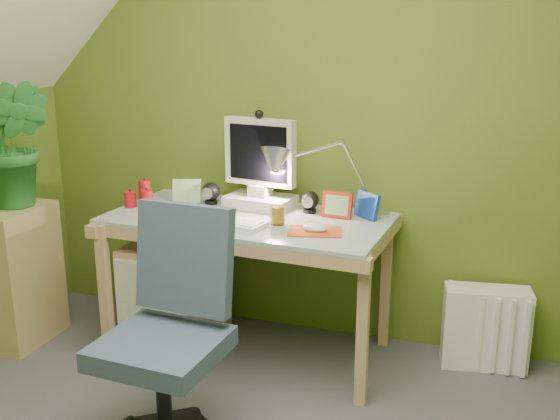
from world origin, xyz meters
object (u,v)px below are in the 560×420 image
(side_ledge, at_px, (18,275))
(potted_plant, at_px, (16,144))
(task_chair, at_px, (161,345))
(monitor, at_px, (260,156))
(radiator, at_px, (485,328))
(desk_lamp, at_px, (347,160))
(desk, at_px, (249,286))

(side_ledge, xyz_separation_m, potted_plant, (0.04, 0.05, 0.69))
(side_ledge, relative_size, task_chair, 0.81)
(monitor, xyz_separation_m, radiator, (1.16, 0.06, -0.80))
(potted_plant, xyz_separation_m, task_chair, (1.15, -0.67, -0.61))
(desk_lamp, distance_m, task_chair, 1.28)
(side_ledge, height_order, task_chair, task_chair)
(task_chair, bearing_deg, potted_plant, 153.57)
(task_chair, distance_m, radiator, 1.64)
(desk_lamp, relative_size, side_ledge, 0.74)
(potted_plant, bearing_deg, desk, 9.98)
(desk, bearing_deg, side_ledge, -164.08)
(desk, xyz_separation_m, task_chair, (-0.02, -0.87, 0.09))
(monitor, xyz_separation_m, potted_plant, (-1.17, -0.39, 0.06))
(desk, bearing_deg, desk_lamp, 25.77)
(desk, distance_m, potted_plant, 1.38)
(desk_lamp, relative_size, task_chair, 0.60)
(monitor, relative_size, task_chair, 0.59)
(desk_lamp, relative_size, radiator, 1.34)
(desk, distance_m, radiator, 1.19)
(desk, distance_m, side_ledge, 1.24)
(side_ledge, height_order, potted_plant, potted_plant)
(task_chair, relative_size, radiator, 2.25)
(side_ledge, bearing_deg, radiator, 11.73)
(task_chair, bearing_deg, radiator, 47.02)
(potted_plant, height_order, radiator, potted_plant)
(monitor, distance_m, desk_lamp, 0.45)
(side_ledge, relative_size, potted_plant, 1.14)
(desk, xyz_separation_m, monitor, (-0.00, 0.18, 0.64))
(desk, bearing_deg, task_chair, -87.65)
(desk, distance_m, desk_lamp, 0.81)
(desk_lamp, height_order, task_chair, desk_lamp)
(monitor, relative_size, radiator, 1.32)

